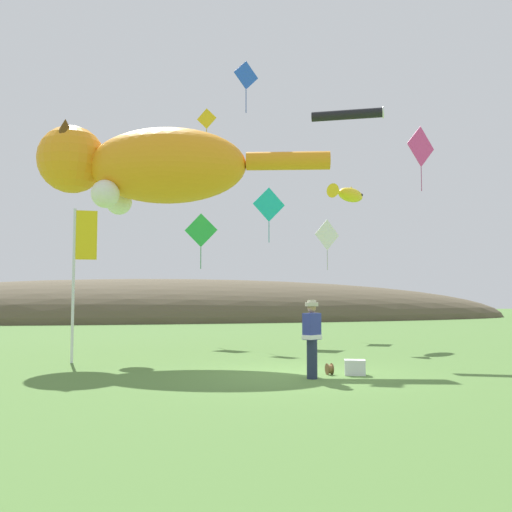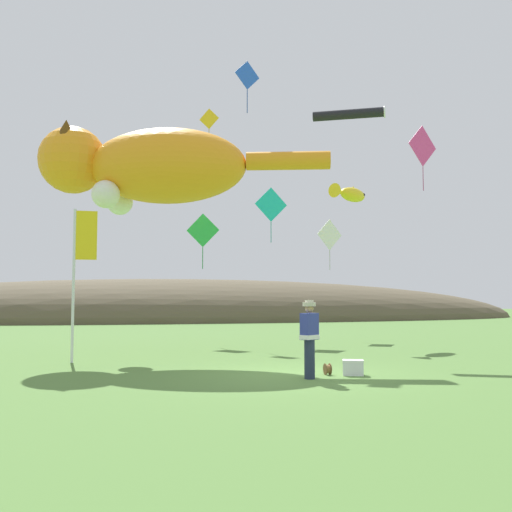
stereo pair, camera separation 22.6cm
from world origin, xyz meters
name	(u,v)px [view 1 (the left image)]	position (x,y,z in m)	size (l,w,h in m)	color
ground_plane	(295,375)	(0.00, 0.00, 0.00)	(120.00, 120.00, 0.00)	#517A38
distant_hill_ridge	(172,319)	(0.00, 32.88, 0.00)	(59.67, 15.20, 6.45)	brown
festival_attendant	(312,336)	(0.20, -0.64, 0.95)	(0.49, 0.45, 1.77)	#232D47
kite_spool	(329,369)	(0.82, -0.10, 0.14)	(0.13, 0.27, 0.27)	olive
picnic_cooler	(355,367)	(1.38, -0.30, 0.18)	(0.57, 0.48, 0.36)	white
festival_banner_pole	(79,261)	(-5.19, 3.77, 2.85)	(0.66, 0.08, 4.35)	silver
kite_giant_cat	(147,166)	(-3.29, 5.39, 6.03)	(9.19, 3.96, 2.86)	orange
kite_fish_windsock	(347,194)	(5.05, 8.82, 6.09)	(2.12, 1.76, 0.67)	yellow
kite_tube_streamer	(348,115)	(4.10, 6.38, 8.61)	(2.57, 1.51, 0.44)	black
kite_diamond_pink	(421,147)	(6.68, 5.71, 7.37)	(1.43, 0.59, 2.43)	#E53F8C
kite_diamond_teal	(269,205)	(2.14, 10.55, 5.80)	(1.49, 0.22, 2.40)	#19BFBF
kite_diamond_white	(327,235)	(5.07, 11.28, 4.63)	(1.34, 0.49, 2.31)	white
kite_diamond_green	(201,231)	(-0.86, 10.16, 4.56)	(1.29, 0.56, 2.30)	green
kite_diamond_blue	(246,76)	(0.43, 7.42, 10.15)	(1.03, 0.42, 2.00)	blue
kite_diamond_gold	(207,119)	(-0.24, 12.97, 10.14)	(0.86, 0.52, 1.89)	yellow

